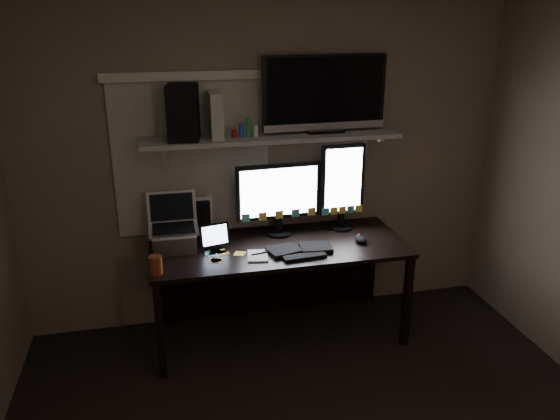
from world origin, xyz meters
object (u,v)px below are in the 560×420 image
object	(u,v)px
cup	(156,265)
speaker	(183,113)
mouse	(361,239)
tv	(324,94)
desk	(275,260)
monitor_landscape	(278,199)
tablet	(215,236)
laptop	(173,224)
game_console	(215,115)
keyboard	(300,249)
monitor_portrait	(342,186)

from	to	relation	value
cup	speaker	xyz separation A→B (m)	(0.25, 0.45, 0.87)
mouse	tv	distance (m)	1.06
tv	cup	bearing A→B (deg)	-160.24
speaker	desk	bearing A→B (deg)	3.28
desk	monitor_landscape	world-z (taller)	monitor_landscape
desk	monitor_landscape	bearing A→B (deg)	60.53
mouse	tablet	xyz separation A→B (m)	(-1.03, 0.12, 0.07)
monitor_landscape	speaker	size ratio (longest dim) A/B	1.73
laptop	game_console	xyz separation A→B (m)	(0.33, 0.13, 0.71)
mouse	tablet	distance (m)	1.04
cup	keyboard	bearing A→B (deg)	7.79
laptop	cup	xyz separation A→B (m)	(-0.13, -0.35, -0.13)
mouse	tv	world-z (taller)	tv
speaker	mouse	bearing A→B (deg)	-3.46
laptop	cup	world-z (taller)	laptop
monitor_landscape	cup	size ratio (longest dim) A/B	5.19
monitor_landscape	keyboard	distance (m)	0.43
monitor_landscape	cup	bearing A→B (deg)	-155.29
desk	monitor_portrait	bearing A→B (deg)	9.23
monitor_portrait	keyboard	bearing A→B (deg)	-142.11
tablet	laptop	size ratio (longest dim) A/B	0.56
cup	tv	size ratio (longest dim) A/B	0.14
speaker	game_console	bearing A→B (deg)	18.73
mouse	desk	bearing A→B (deg)	159.26
monitor_portrait	desk	bearing A→B (deg)	-172.72
tablet	laptop	world-z (taller)	laptop
tablet	speaker	distance (m)	0.86
mouse	game_console	size ratio (longest dim) A/B	0.40
monitor_portrait	tv	distance (m)	0.70
monitor_landscape	laptop	distance (m)	0.78
keyboard	laptop	xyz separation A→B (m)	(-0.84, 0.22, 0.18)
monitor_portrait	mouse	xyz separation A→B (m)	(0.05, -0.29, -0.31)
tv	speaker	size ratio (longest dim) A/B	2.45
keyboard	game_console	distance (m)	1.08
mouse	keyboard	bearing A→B (deg)	-174.92
mouse	game_console	world-z (taller)	game_console
tablet	tv	bearing A→B (deg)	-0.16
laptop	tablet	bearing A→B (deg)	-7.72
monitor_portrait	cup	size ratio (longest dim) A/B	5.50
mouse	speaker	world-z (taller)	speaker
game_console	mouse	bearing A→B (deg)	-15.78
laptop	tv	xyz separation A→B (m)	(1.10, 0.14, 0.83)
monitor_landscape	speaker	bearing A→B (deg)	178.88
desk	keyboard	distance (m)	0.34
desk	mouse	xyz separation A→B (m)	(0.59, -0.20, 0.20)
game_console	speaker	distance (m)	0.22
mouse	monitor_landscape	bearing A→B (deg)	150.77
desk	laptop	world-z (taller)	laptop
monitor_landscape	speaker	xyz separation A→B (m)	(-0.65, -0.02, 0.66)
cup	monitor_landscape	bearing A→B (deg)	27.69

